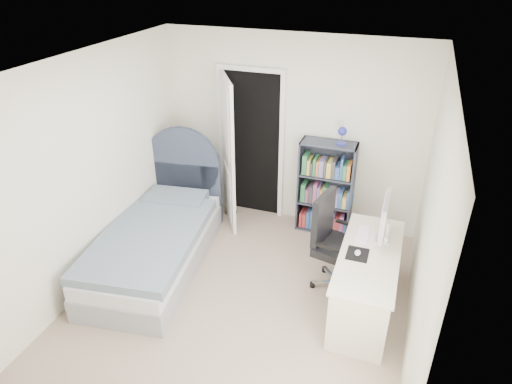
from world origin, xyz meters
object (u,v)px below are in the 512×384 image
(floor_lamp, at_px, (231,181))
(bookcase, at_px, (326,192))
(desk, at_px, (367,278))
(nightstand, at_px, (193,185))
(bed, at_px, (158,240))
(office_chair, at_px, (333,238))

(floor_lamp, bearing_deg, bookcase, 2.35)
(desk, bearing_deg, nightstand, 153.73)
(nightstand, height_order, bookcase, bookcase)
(nightstand, relative_size, bookcase, 0.39)
(bookcase, bearing_deg, bed, -141.47)
(nightstand, distance_m, bookcase, 1.90)
(bed, distance_m, bookcase, 2.21)
(floor_lamp, relative_size, office_chair, 1.16)
(bed, relative_size, floor_lamp, 1.80)
(floor_lamp, xyz_separation_m, bookcase, (1.31, 0.05, 0.04))
(bookcase, relative_size, office_chair, 1.33)
(bookcase, relative_size, desk, 1.03)
(bed, xyz_separation_m, nightstand, (-0.17, 1.28, 0.07))
(bed, bearing_deg, floor_lamp, 72.93)
(bed, bearing_deg, nightstand, 97.64)
(nightstand, distance_m, floor_lamp, 0.59)
(nightstand, bearing_deg, bed, -82.36)
(office_chair, bearing_deg, nightstand, 155.20)
(floor_lamp, bearing_deg, office_chair, -32.77)
(bed, relative_size, desk, 1.61)
(floor_lamp, distance_m, bookcase, 1.31)
(floor_lamp, distance_m, office_chair, 1.92)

